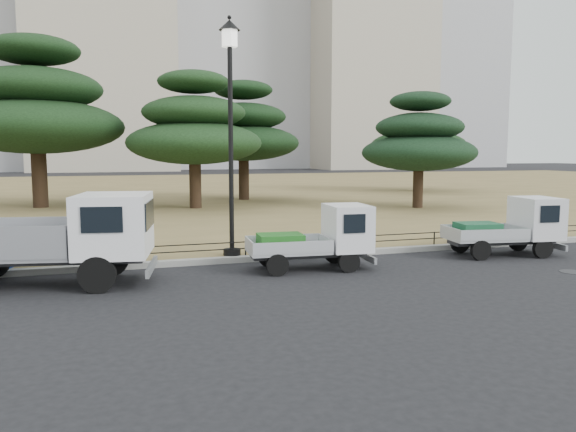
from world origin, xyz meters
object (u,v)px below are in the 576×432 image
object	(u,v)px
truck_large	(57,235)
street_lamp	(230,98)
truck_kei_front	(319,237)
truck_kei_rear	(511,227)

from	to	relation	value
truck_large	street_lamp	distance (m)	5.72
truck_kei_front	street_lamp	size ratio (longest dim) A/B	0.50
truck_large	street_lamp	world-z (taller)	street_lamp
truck_kei_front	street_lamp	world-z (taller)	street_lamp
truck_kei_rear	truck_large	bearing A→B (deg)	-171.83
truck_kei_front	truck_kei_rear	world-z (taller)	truck_kei_rear
truck_kei_front	truck_large	bearing A→B (deg)	-176.52
truck_large	truck_kei_front	world-z (taller)	truck_large
truck_large	truck_kei_front	bearing A→B (deg)	9.18
truck_large	truck_kei_rear	world-z (taller)	truck_large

